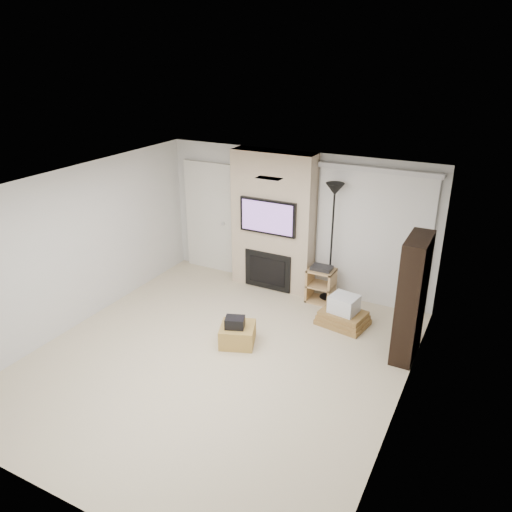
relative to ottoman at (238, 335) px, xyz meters
The scene contains 16 objects.
floor 0.52m from the ottoman, 96.18° to the right, with size 5.00×5.50×0.00m, color beige.
ceiling 2.40m from the ottoman, 96.18° to the right, with size 5.00×5.50×0.00m, color white.
wall_back 2.51m from the ottoman, 91.36° to the left, with size 5.00×2.50×0.00m, color silver.
wall_front 3.43m from the ottoman, 90.95° to the right, with size 5.00×2.50×0.00m, color silver.
wall_left 2.82m from the ottoman, 169.04° to the right, with size 5.50×2.50×0.00m, color silver.
wall_right 2.73m from the ottoman, 11.43° to the right, with size 5.50×2.50×0.00m, color silver.
hvac_vent 2.39m from the ottoman, 41.39° to the left, with size 0.35×0.18×0.01m, color silver.
ottoman is the anchor object (origin of this frame).
black_bag 0.24m from the ottoman, 106.18° to the right, with size 0.28×0.22×0.16m, color black.
fireplace_wall 2.35m from the ottoman, 101.17° to the left, with size 1.50×0.47×2.50m.
entry_door 3.03m from the ottoman, 129.87° to the left, with size 1.02×0.11×2.14m.
vertical_blinds 2.82m from the ottoman, 58.58° to the left, with size 1.98×0.10×2.37m.
floor_lamp 2.60m from the ottoman, 70.39° to the left, with size 0.31×0.31×2.09m.
av_stand 1.97m from the ottoman, 71.64° to the left, with size 0.45×0.38×0.66m.
box_stack 1.76m from the ottoman, 45.91° to the left, with size 0.84×0.69×0.50m.
bookshelf 2.56m from the ottoman, 20.98° to the left, with size 0.30×0.80×1.80m.
Camera 1 is at (3.24, -5.07, 4.10)m, focal length 35.00 mm.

